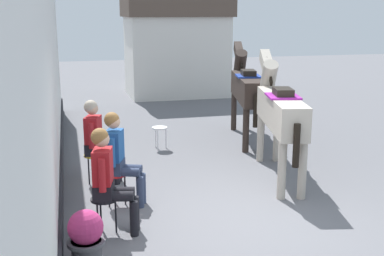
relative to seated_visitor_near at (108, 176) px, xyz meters
The scene contains 10 objects.
ground_plane 3.51m from the seated_visitor_near, 58.85° to the left, with size 40.00×40.00×0.00m, color slate.
pub_facade_wall 1.80m from the seated_visitor_near, 118.51° to the left, with size 0.34×14.00×3.40m.
distant_cottage 10.93m from the seated_visitor_near, 73.06° to the left, with size 3.40×2.60×3.50m.
seated_visitor_near is the anchor object (origin of this frame).
seated_visitor_middle 0.97m from the seated_visitor_near, 76.19° to the left, with size 0.61×0.49×1.39m.
seated_visitor_far 2.01m from the seated_visitor_near, 90.17° to the left, with size 0.61×0.48×1.39m.
saddled_horse_near 3.43m from the seated_visitor_near, 27.96° to the left, with size 0.93×2.95×2.06m.
saddled_horse_far 5.35m from the seated_visitor_near, 50.87° to the left, with size 0.90×2.96×2.06m.
flower_planter_far 0.91m from the seated_visitor_near, 114.17° to the right, with size 0.43×0.43×0.64m.
spare_stool_white 4.03m from the seated_visitor_near, 70.22° to the left, with size 0.32×0.32×0.46m.
Camera 1 is at (-2.20, -5.87, 2.79)m, focal length 46.15 mm.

